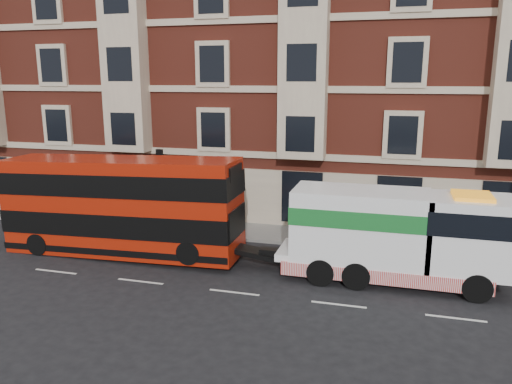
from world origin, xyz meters
The scene contains 7 objects.
ground centered at (0.00, 0.00, 0.00)m, with size 120.00×120.00×0.00m, color black.
sidewalk centered at (0.00, 7.50, 0.07)m, with size 90.00×3.00×0.15m, color slate.
victorian_terrace centered at (0.50, 15.00, 10.07)m, with size 45.00×12.00×20.40m.
lamp_post_west centered at (-6.00, 6.20, 2.68)m, with size 0.35×0.15×4.35m.
double_decker_bus centered at (-6.33, 2.73, 2.40)m, with size 11.17×2.56×4.52m.
tow_truck centered at (5.73, 2.73, 1.98)m, with size 8.94×2.64×3.73m.
pedestrian centered at (-14.83, 7.17, 0.91)m, with size 0.55×0.36×1.52m, color #1A2B35.
Camera 1 is at (5.56, -16.99, 8.04)m, focal length 35.00 mm.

